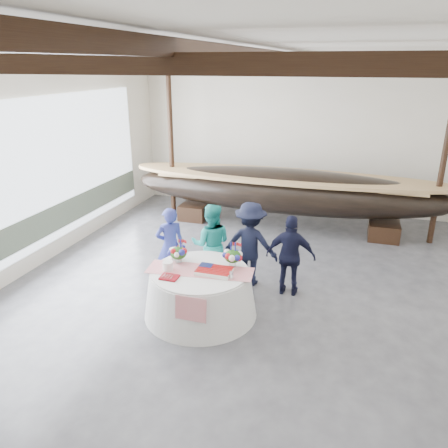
% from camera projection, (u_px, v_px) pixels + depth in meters
% --- Properties ---
extents(floor, '(10.00, 12.00, 0.01)m').
position_uv_depth(floor, '(255.00, 303.00, 8.23)').
color(floor, '#3D3D42').
rests_on(floor, ground).
extents(wall_back, '(10.00, 0.02, 4.50)m').
position_uv_depth(wall_back, '(305.00, 135.00, 12.82)').
color(wall_back, silver).
rests_on(wall_back, ground).
extents(wall_left, '(0.02, 12.00, 4.50)m').
position_uv_depth(wall_left, '(18.00, 168.00, 8.86)').
color(wall_left, silver).
rests_on(wall_left, ground).
extents(ceiling, '(10.00, 12.00, 0.01)m').
position_uv_depth(ceiling, '(263.00, 46.00, 6.67)').
color(ceiling, white).
rests_on(ceiling, wall_back).
extents(pavilion_structure, '(9.80, 11.76, 4.50)m').
position_uv_depth(pavilion_structure, '(271.00, 79.00, 7.50)').
color(pavilion_structure, black).
rests_on(pavilion_structure, ground).
extents(open_bay, '(0.03, 7.00, 3.20)m').
position_uv_depth(open_bay, '(55.00, 177.00, 9.88)').
color(open_bay, silver).
rests_on(open_bay, ground).
extents(longboat_display, '(8.65, 1.73, 1.62)m').
position_uv_depth(longboat_display, '(285.00, 191.00, 11.70)').
color(longboat_display, black).
rests_on(longboat_display, ground).
extents(banquet_table, '(2.01, 2.01, 0.86)m').
position_uv_depth(banquet_table, '(200.00, 292.00, 7.75)').
color(banquet_table, silver).
rests_on(banquet_table, ground).
extents(tabletop_items, '(1.91, 1.01, 0.40)m').
position_uv_depth(tabletop_items, '(202.00, 259.00, 7.69)').
color(tabletop_items, red).
rests_on(tabletop_items, banquet_table).
extents(guest_woman_blue, '(0.69, 0.66, 1.59)m').
position_uv_depth(guest_woman_blue, '(170.00, 245.00, 8.81)').
color(guest_woman_blue, navy).
rests_on(guest_woman_blue, ground).
extents(guest_woman_teal, '(0.94, 0.81, 1.68)m').
position_uv_depth(guest_woman_teal, '(211.00, 244.00, 8.74)').
color(guest_woman_teal, teal).
rests_on(guest_woman_teal, ground).
extents(guest_man_left, '(1.14, 0.68, 1.73)m').
position_uv_depth(guest_man_left, '(250.00, 244.00, 8.70)').
color(guest_man_left, black).
rests_on(guest_man_left, ground).
extents(guest_man_right, '(0.95, 0.42, 1.61)m').
position_uv_depth(guest_man_right, '(291.00, 256.00, 8.31)').
color(guest_man_right, black).
rests_on(guest_man_right, ground).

